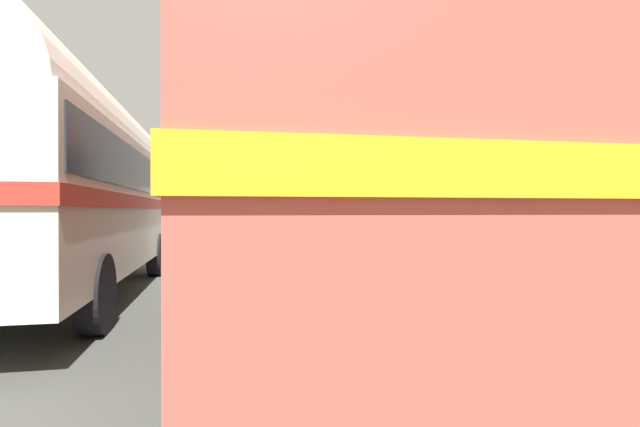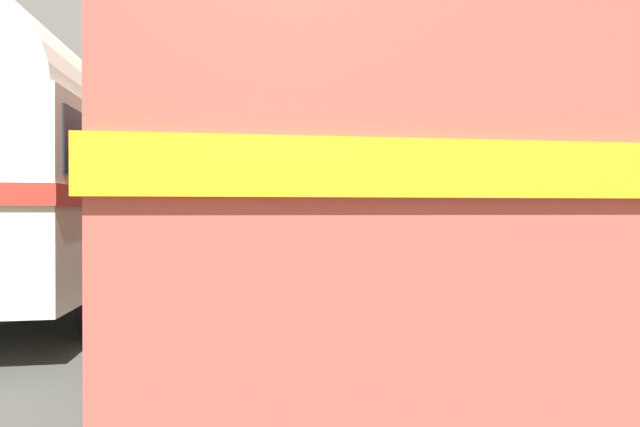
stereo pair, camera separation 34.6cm
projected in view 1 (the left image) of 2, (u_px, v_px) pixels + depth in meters
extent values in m
cube|color=#3D3E3A|center=(501.00, 299.00, 7.88)|extent=(32.00, 26.00, 0.02)
cube|color=gray|center=(407.00, 233.00, 19.66)|extent=(31.36, 1.80, 1.10)
sphere|color=gray|center=(122.00, 209.00, 20.64)|extent=(0.97, 0.97, 0.97)
sphere|color=gray|center=(224.00, 204.00, 19.60)|extent=(1.34, 1.34, 1.34)
sphere|color=gray|center=(346.00, 205.00, 19.32)|extent=(1.25, 1.25, 1.25)
cube|color=gray|center=(461.00, 208.00, 19.12)|extent=(1.40, 1.42, 0.96)
cube|color=gray|center=(587.00, 210.00, 19.41)|extent=(1.04, 1.04, 0.82)
cube|color=gold|center=(562.00, 272.00, 11.24)|extent=(0.12, 4.40, 0.01)
cylinder|color=black|center=(220.00, 268.00, 8.14)|extent=(0.51, 1.00, 0.96)
cylinder|color=black|center=(345.00, 265.00, 8.57)|extent=(0.51, 1.00, 0.96)
cylinder|color=black|center=(211.00, 364.00, 3.03)|extent=(0.51, 1.00, 0.96)
cylinder|color=black|center=(519.00, 345.00, 3.46)|extent=(0.51, 1.00, 0.96)
cube|color=#C64D41|center=(310.00, 203.00, 5.80)|extent=(4.39, 8.73, 2.10)
cylinder|color=#C64D41|center=(310.00, 118.00, 5.79)|extent=(4.11, 8.36, 2.20)
cube|color=gold|center=(310.00, 199.00, 5.80)|extent=(4.46, 8.83, 0.20)
cube|color=black|center=(310.00, 156.00, 5.79)|extent=(4.34, 8.42, 0.64)
cube|color=silver|center=(275.00, 248.00, 9.99)|extent=(2.25, 0.72, 0.28)
cylinder|color=black|center=(48.00, 256.00, 10.21)|extent=(0.52, 1.00, 0.96)
cylinder|color=black|center=(155.00, 254.00, 10.66)|extent=(0.52, 1.00, 0.96)
cylinder|color=black|center=(95.00, 294.00, 5.57)|extent=(0.52, 1.00, 0.96)
cube|color=silver|center=(65.00, 205.00, 7.88)|extent=(4.47, 8.73, 2.10)
cylinder|color=silver|center=(64.00, 142.00, 7.88)|extent=(4.19, 8.36, 2.20)
cube|color=#B52E24|center=(65.00, 202.00, 7.88)|extent=(4.54, 8.83, 0.20)
cube|color=black|center=(65.00, 171.00, 7.88)|extent=(4.42, 8.42, 0.64)
cube|color=silver|center=(119.00, 241.00, 12.07)|extent=(2.25, 0.74, 0.28)
cylinder|color=black|center=(585.00, 264.00, 10.32)|extent=(0.62, 0.21, 0.62)
cylinder|color=black|center=(555.00, 257.00, 11.85)|extent=(0.62, 0.21, 0.62)
cube|color=#25272B|center=(625.00, 241.00, 11.00)|extent=(4.13, 1.77, 0.84)
cube|color=black|center=(636.00, 208.00, 10.98)|extent=(2.23, 1.60, 0.68)
cylinder|color=#5B5B60|center=(503.00, 140.00, 13.79)|extent=(0.14, 0.14, 7.10)
cube|color=beige|center=(495.00, 34.00, 14.76)|extent=(0.44, 0.24, 0.18)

